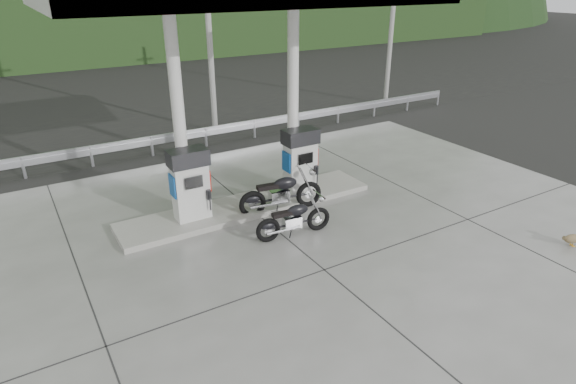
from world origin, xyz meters
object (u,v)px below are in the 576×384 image
motorcycle_left (281,193)px  gas_pump_left (190,184)px  gas_pump_right (300,161)px  duck (572,239)px  motorcycle_right (294,219)px

motorcycle_left → gas_pump_left: bearing=173.6°
gas_pump_right → duck: 6.89m
motorcycle_left → duck: (4.85, -5.03, -0.33)m
gas_pump_right → motorcycle_right: bearing=-126.0°
motorcycle_right → duck: (5.26, -3.74, -0.25)m
gas_pump_left → gas_pump_right: same height
gas_pump_left → motorcycle_left: (2.23, -0.60, -0.54)m
duck → motorcycle_right: bearing=164.5°
motorcycle_left → motorcycle_right: size_ratio=1.19×
gas_pump_left → duck: size_ratio=3.61×
duck → gas_pump_left: bearing=161.4°
gas_pump_left → motorcycle_left: bearing=-15.0°
motorcycle_left → duck: 6.99m
motorcycle_right → duck: 6.45m
gas_pump_right → motorcycle_left: 1.26m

